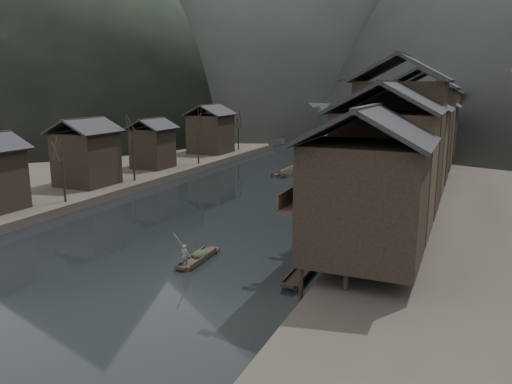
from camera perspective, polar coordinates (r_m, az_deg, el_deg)
The scene contains 12 objects.
water at distance 46.07m, azimuth -7.69°, elevation -4.64°, with size 300.00×300.00×0.00m, color black.
left_bank at distance 97.73m, azimuth -13.24°, elevation 4.51°, with size 40.00×200.00×1.20m, color #2D2823.
stilt_houses at distance 57.34m, azimuth 17.80°, elevation 7.20°, with size 9.00×67.60×15.91m.
left_houses at distance 72.69m, azimuth -13.55°, elevation 5.92°, with size 8.10×53.20×8.73m.
bare_trees at distance 68.53m, azimuth -12.49°, elevation 6.28°, with size 3.95×60.91×7.91m.
moored_sampans at distance 64.52m, azimuth 13.09°, elevation 0.25°, with size 3.29×67.76×0.47m.
midriver_boats at distance 88.52m, azimuth 7.74°, elevation 3.68°, with size 5.62×35.48×0.45m.
stone_bridge at distance 112.29m, azimuth 11.69°, elevation 7.88°, with size 40.00×6.00×9.00m.
hero_sampan at distance 38.90m, azimuth -6.61°, elevation -7.53°, with size 1.31×5.18×0.44m.
cargo_heap at distance 38.90m, azimuth -6.44°, elevation -6.63°, with size 1.13×1.48×0.68m, color black.
boatman at distance 37.15m, azimuth -8.16°, elevation -6.83°, with size 0.59×0.39×1.63m, color #59585B.
bamboo_pole at distance 36.33m, azimuth -8.01°, elevation -3.25°, with size 0.06×0.06×3.80m, color #8C7A51.
Camera 1 is at (23.02, -37.60, 13.38)m, focal length 35.00 mm.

